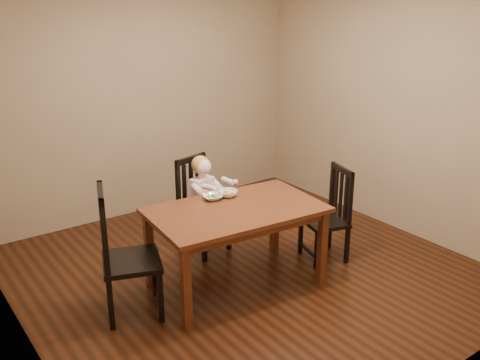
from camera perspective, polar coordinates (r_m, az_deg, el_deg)
room at (r=4.72m, az=0.72°, el=4.80°), size 4.01×4.01×2.71m
dining_table at (r=4.72m, az=-0.42°, el=-4.00°), size 1.58×1.03×0.75m
chair_child at (r=5.48m, az=-4.25°, el=-2.85°), size 0.51×0.49×0.98m
chair_left at (r=4.45m, az=-12.27°, el=-7.86°), size 0.59×0.61×1.11m
chair_right at (r=5.37m, az=9.48°, el=-3.78°), size 0.49×0.50×0.95m
toddler at (r=5.40m, az=-3.91°, el=-1.61°), size 0.40×0.46×0.54m
bowl_peas at (r=4.88m, az=-2.94°, el=-1.83°), size 0.22×0.22×0.04m
bowl_veg at (r=4.95m, az=-1.29°, el=-1.43°), size 0.21×0.21×0.06m
fork at (r=4.84m, az=-3.25°, el=-1.74°), size 0.03×0.12×0.05m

